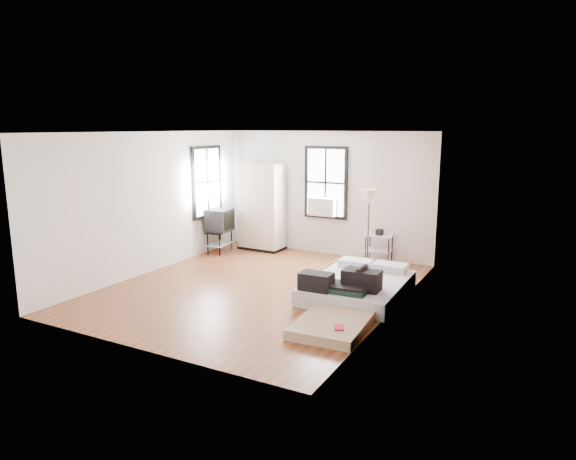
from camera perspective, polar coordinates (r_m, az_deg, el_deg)
The scene contains 8 objects.
ground at distance 9.45m, azimuth -3.29°, elevation -6.43°, with size 6.00×6.00×0.00m, color brown.
room_shell at distance 9.26m, azimuth -1.01°, elevation 4.25°, with size 5.02×6.02×2.80m.
mattress_main at distance 9.04m, azimuth 7.72°, elevation -6.12°, with size 1.61×2.15×0.67m.
mattress_bare at distance 7.96m, azimuth 5.84°, elevation -9.04°, with size 1.08×1.90×0.40m.
wardrobe at distance 12.19m, azimuth -2.93°, elevation 2.58°, with size 1.05×0.61×2.06m.
side_table at distance 11.16m, azimuth 10.10°, elevation -1.13°, with size 0.59×0.49×0.73m.
floor_lamp at distance 10.74m, azimuth 9.00°, elevation 3.23°, with size 0.35×0.35×1.63m.
tv_stand at distance 12.01m, azimuth -7.61°, elevation 0.95°, with size 0.58×0.77×1.02m.
Camera 1 is at (4.71, -7.67, 2.89)m, focal length 32.00 mm.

